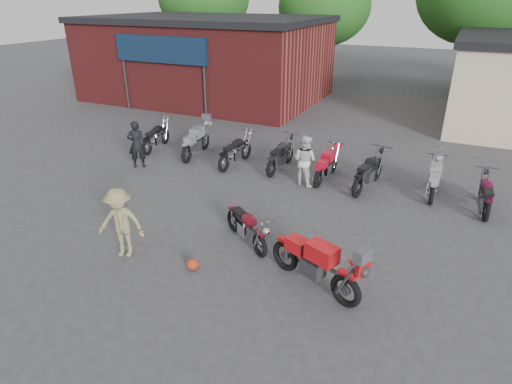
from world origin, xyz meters
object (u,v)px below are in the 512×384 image
at_px(row_bike_2, 236,149).
at_px(helmet, 193,264).
at_px(person_tan, 121,223).
at_px(row_bike_3, 281,153).
at_px(sportbike, 316,261).
at_px(row_bike_6, 434,178).
at_px(vintage_motorcycle, 247,224).
at_px(row_bike_0, 156,135).
at_px(person_dark, 137,144).
at_px(row_bike_1, 196,140).
at_px(person_light, 305,161).
at_px(row_bike_4, 327,163).
at_px(row_bike_5, 369,169).
at_px(row_bike_7, 486,192).

bearing_deg(row_bike_2, helmet, -156.56).
height_order(person_tan, row_bike_3, person_tan).
bearing_deg(sportbike, row_bike_6, 95.54).
height_order(row_bike_2, row_bike_6, row_bike_2).
relative_size(vintage_motorcycle, row_bike_0, 0.94).
xyz_separation_m(sportbike, row_bike_0, (-8.01, 5.51, -0.08)).
bearing_deg(row_bike_6, person_dark, 99.57).
relative_size(helmet, row_bike_1, 0.13).
bearing_deg(row_bike_6, vintage_motorcycle, 140.23).
bearing_deg(person_light, row_bike_3, -22.92).
distance_m(person_dark, row_bike_2, 3.28).
xyz_separation_m(person_tan, row_bike_2, (-0.34, 5.97, -0.25)).
relative_size(vintage_motorcycle, row_bike_4, 0.95).
xyz_separation_m(helmet, row_bike_5, (2.44, 5.80, 0.48)).
bearing_deg(sportbike, row_bike_1, 161.06).
distance_m(person_dark, row_bike_1, 2.14).
xyz_separation_m(row_bike_0, row_bike_7, (11.05, -0.33, -0.02)).
height_order(vintage_motorcycle, row_bike_1, row_bike_1).
xyz_separation_m(row_bike_5, row_bike_6, (1.80, 0.33, -0.06)).
distance_m(vintage_motorcycle, person_tan, 2.77).
distance_m(sportbike, row_bike_2, 6.98).
bearing_deg(row_bike_4, sportbike, -162.70).
height_order(sportbike, person_tan, person_tan).
height_order(row_bike_4, row_bike_7, row_bike_4).
bearing_deg(person_light, row_bike_1, 3.85).
relative_size(person_light, row_bike_6, 0.83).
relative_size(row_bike_2, row_bike_3, 0.99).
bearing_deg(helmet, row_bike_1, 121.75).
bearing_deg(row_bike_1, sportbike, -138.64).
distance_m(helmet, row_bike_6, 7.46).
distance_m(row_bike_0, row_bike_6, 9.72).
bearing_deg(row_bike_4, row_bike_3, 86.71).
relative_size(helmet, row_bike_3, 0.13).
relative_size(row_bike_1, row_bike_5, 1.00).
xyz_separation_m(vintage_motorcycle, sportbike, (1.95, -0.89, 0.11)).
xyz_separation_m(person_dark, row_bike_2, (2.88, 1.55, -0.23)).
bearing_deg(row_bike_7, person_tan, 125.18).
xyz_separation_m(person_light, row_bike_1, (-4.35, 0.79, -0.17)).
bearing_deg(person_tan, row_bike_1, 91.98).
bearing_deg(row_bike_2, person_tan, -172.48).
relative_size(person_light, row_bike_1, 0.75).
distance_m(row_bike_0, row_bike_2, 3.47).
relative_size(person_dark, row_bike_4, 0.85).
bearing_deg(row_bike_0, person_dark, -171.13).
distance_m(sportbike, row_bike_4, 5.58).
xyz_separation_m(helmet, row_bike_7, (5.57, 5.70, 0.40)).
xyz_separation_m(helmet, person_dark, (-4.90, 4.25, 0.68)).
xyz_separation_m(person_tan, row_bike_6, (5.92, 6.30, -0.27)).
relative_size(row_bike_0, row_bike_1, 0.91).
height_order(sportbike, row_bike_5, sportbike).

